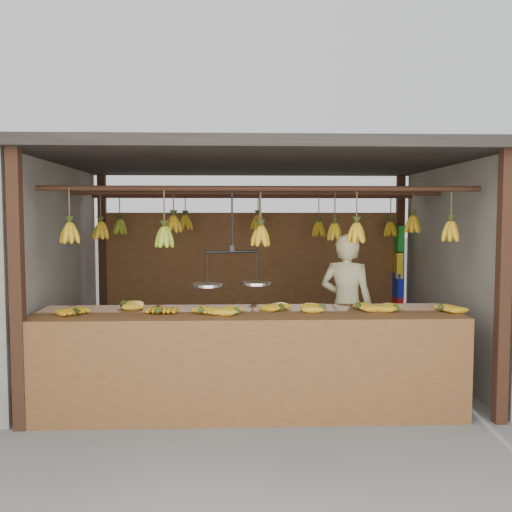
{
  "coord_description": "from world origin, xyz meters",
  "views": [
    {
      "loc": [
        -0.24,
        -6.14,
        1.75
      ],
      "look_at": [
        0.0,
        0.3,
        1.3
      ],
      "focal_mm": 40.0,
      "sensor_mm": 36.0,
      "label": 1
    }
  ],
  "objects": [
    {
      "name": "bag_bundles",
      "position": [
        1.94,
        1.35,
        0.97
      ],
      "size": [
        0.08,
        0.26,
        1.28
      ],
      "color": "#199926",
      "rests_on": "ground"
    },
    {
      "name": "balance_scale",
      "position": [
        -0.26,
        -1.0,
        1.18
      ],
      "size": [
        0.71,
        0.39,
        0.88
      ],
      "color": "black",
      "rests_on": "ground"
    },
    {
      "name": "hanging_bananas",
      "position": [
        0.01,
        0.01,
        1.61
      ],
      "size": [
        3.61,
        2.23,
        0.39
      ],
      "color": "#C58E15",
      "rests_on": "ground"
    },
    {
      "name": "ground",
      "position": [
        0.0,
        0.0,
        0.0
      ],
      "size": [
        80.0,
        80.0,
        0.0
      ],
      "primitive_type": "plane",
      "color": "#5B5B57"
    },
    {
      "name": "vendor",
      "position": [
        0.96,
        -0.08,
        0.78
      ],
      "size": [
        0.68,
        0.58,
        1.57
      ],
      "primitive_type": "imported",
      "rotation": [
        0.0,
        0.0,
        2.72
      ],
      "color": "beige",
      "rests_on": "ground"
    },
    {
      "name": "counter",
      "position": [
        -0.12,
        -1.24,
        0.72
      ],
      "size": [
        3.76,
        0.85,
        0.96
      ],
      "color": "brown",
      "rests_on": "ground"
    },
    {
      "name": "stall",
      "position": [
        0.0,
        0.33,
        1.97
      ],
      "size": [
        4.3,
        3.3,
        2.4
      ],
      "color": "black",
      "rests_on": "ground"
    }
  ]
}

